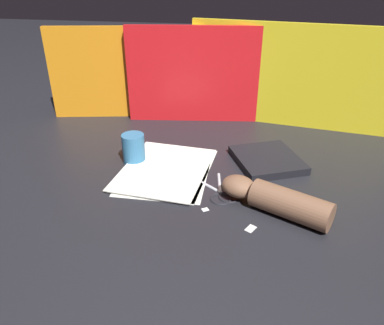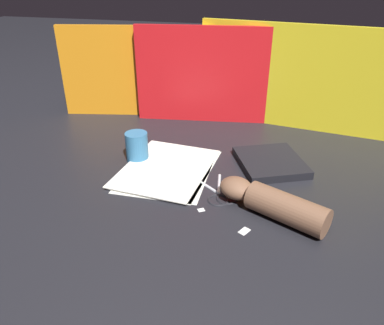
{
  "view_description": "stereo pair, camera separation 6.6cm",
  "coord_description": "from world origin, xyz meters",
  "px_view_note": "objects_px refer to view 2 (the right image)",
  "views": [
    {
      "loc": [
        0.15,
        -0.96,
        0.57
      ],
      "look_at": [
        -0.01,
        -0.04,
        0.06
      ],
      "focal_mm": 35.0,
      "sensor_mm": 36.0,
      "label": 1
    },
    {
      "loc": [
        0.21,
        -0.95,
        0.57
      ],
      "look_at": [
        -0.01,
        -0.04,
        0.06
      ],
      "focal_mm": 35.0,
      "sensor_mm": 36.0,
      "label": 2
    }
  ],
  "objects_px": {
    "hand_forearm": "(272,203)",
    "mug": "(137,147)",
    "paper_stack": "(168,168)",
    "book_closed": "(270,162)",
    "scissors": "(220,194)"
  },
  "relations": [
    {
      "from": "hand_forearm",
      "to": "scissors",
      "type": "bearing_deg",
      "value": 158.73
    },
    {
      "from": "paper_stack",
      "to": "scissors",
      "type": "bearing_deg",
      "value": -30.52
    },
    {
      "from": "paper_stack",
      "to": "mug",
      "type": "bearing_deg",
      "value": 161.61
    },
    {
      "from": "scissors",
      "to": "hand_forearm",
      "type": "xyz_separation_m",
      "value": [
        0.14,
        -0.05,
        0.03
      ]
    },
    {
      "from": "paper_stack",
      "to": "hand_forearm",
      "type": "bearing_deg",
      "value": -26.65
    },
    {
      "from": "hand_forearm",
      "to": "mug",
      "type": "bearing_deg",
      "value": 155.42
    },
    {
      "from": "scissors",
      "to": "paper_stack",
      "type": "bearing_deg",
      "value": 149.48
    },
    {
      "from": "paper_stack",
      "to": "mug",
      "type": "distance_m",
      "value": 0.13
    },
    {
      "from": "scissors",
      "to": "mug",
      "type": "xyz_separation_m",
      "value": [
        -0.29,
        0.14,
        0.04
      ]
    },
    {
      "from": "book_closed",
      "to": "hand_forearm",
      "type": "xyz_separation_m",
      "value": [
        0.02,
        -0.26,
        0.02
      ]
    },
    {
      "from": "hand_forearm",
      "to": "paper_stack",
      "type": "bearing_deg",
      "value": 153.35
    },
    {
      "from": "book_closed",
      "to": "mug",
      "type": "height_order",
      "value": "mug"
    },
    {
      "from": "book_closed",
      "to": "scissors",
      "type": "bearing_deg",
      "value": -120.92
    },
    {
      "from": "book_closed",
      "to": "hand_forearm",
      "type": "relative_size",
      "value": 0.9
    },
    {
      "from": "scissors",
      "to": "mug",
      "type": "height_order",
      "value": "mug"
    }
  ]
}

